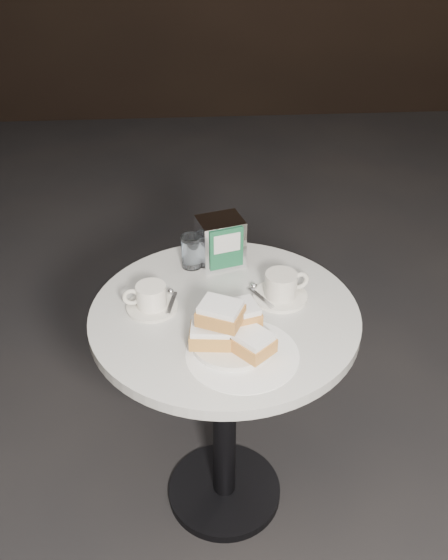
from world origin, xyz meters
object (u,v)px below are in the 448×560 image
beignet_plate (231,330)px  napkin_dispenser (221,242)px  coffee_cup_left (151,299)px  water_glass_right (226,248)px  coffee_cup_right (281,288)px  cafe_table (224,368)px  water_glass_left (192,252)px

beignet_plate → napkin_dispenser: bearing=90.1°
beignet_plate → coffee_cup_left: beignet_plate is taller
coffee_cup_left → water_glass_right: water_glass_right is taller
coffee_cup_left → water_glass_right: bearing=40.8°
napkin_dispenser → coffee_cup_left: bearing=-149.5°
coffee_cup_left → coffee_cup_right: size_ratio=0.82×
beignet_plate → water_glass_right: 0.36m
cafe_table → coffee_cup_right: size_ratio=4.20×
beignet_plate → coffee_cup_left: bearing=139.7°
cafe_table → coffee_cup_right: (0.15, 0.05, 0.23)m
cafe_table → coffee_cup_left: (-0.19, 0.03, 0.23)m
cafe_table → water_glass_left: (-0.08, 0.22, 0.25)m
water_glass_left → coffee_cup_right: bearing=-36.6°
coffee_cup_right → water_glass_left: size_ratio=1.83×
coffee_cup_left → water_glass_left: 0.22m
cafe_table → water_glass_left: water_glass_left is taller
napkin_dispenser → beignet_plate: bearing=-105.9°
coffee_cup_left → beignet_plate: bearing=-43.3°
coffee_cup_right → water_glass_left: bearing=128.6°
beignet_plate → coffee_cup_left: 0.25m
coffee_cup_right → water_glass_left: 0.29m
coffee_cup_right → coffee_cup_left: bearing=169.1°
cafe_table → beignet_plate: (0.01, -0.14, 0.25)m
cafe_table → coffee_cup_left: 0.30m
coffee_cup_left → coffee_cup_right: bearing=0.9°
coffee_cup_left → water_glass_left: bearing=57.5°
cafe_table → water_glass_right: bearing=85.3°
beignet_plate → coffee_cup_left: size_ratio=1.80×
coffee_cup_right → napkin_dispenser: (-0.15, 0.18, 0.04)m
water_glass_left → napkin_dispenser: (0.08, 0.01, 0.02)m
cafe_table → beignet_plate: 0.28m
coffee_cup_left → coffee_cup_right: (0.34, 0.02, 0.00)m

